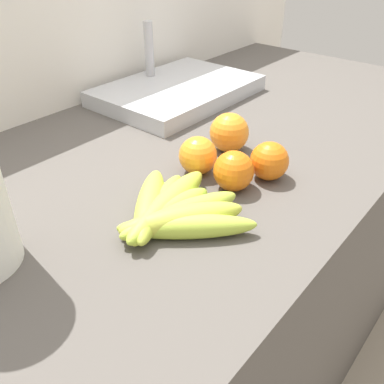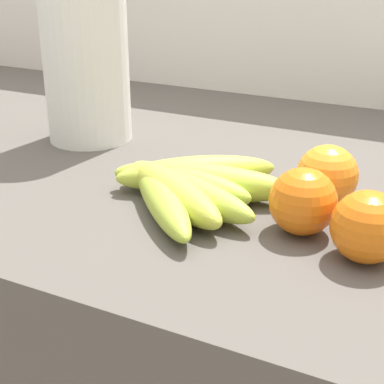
% 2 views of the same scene
% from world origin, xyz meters
% --- Properties ---
extents(wall_back, '(2.40, 0.06, 1.30)m').
position_xyz_m(wall_back, '(0.00, 0.40, 0.65)').
color(wall_back, silver).
rests_on(wall_back, ground).
extents(banana_bunch, '(0.22, 0.25, 0.04)m').
position_xyz_m(banana_bunch, '(-0.06, -0.15, 0.92)').
color(banana_bunch, '#ABC33F').
rests_on(banana_bunch, counter).
extents(orange_back_left, '(0.07, 0.07, 0.07)m').
position_xyz_m(orange_back_left, '(0.15, -0.19, 0.94)').
color(orange_back_left, orange).
rests_on(orange_back_left, counter).
extents(orange_right, '(0.07, 0.07, 0.07)m').
position_xyz_m(orange_right, '(0.09, -0.08, 0.94)').
color(orange_right, orange).
rests_on(orange_right, counter).
extents(orange_center, '(0.07, 0.07, 0.07)m').
position_xyz_m(orange_center, '(0.08, -0.16, 0.94)').
color(orange_center, orange).
rests_on(orange_center, counter).
extents(paper_towel_roll, '(0.13, 0.13, 0.32)m').
position_xyz_m(paper_towel_roll, '(-0.30, 0.00, 1.05)').
color(paper_towel_roll, white).
rests_on(paper_towel_roll, counter).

